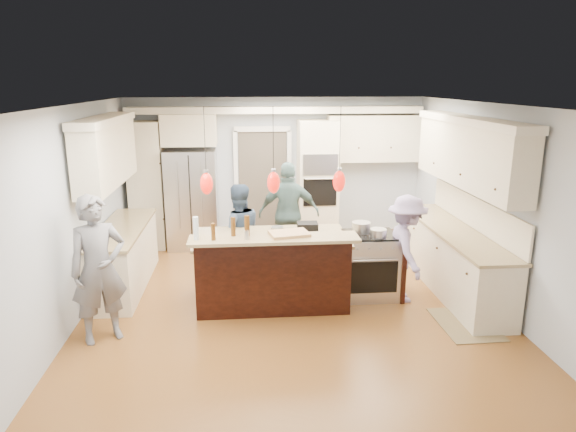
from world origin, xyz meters
name	(u,v)px	position (x,y,z in m)	size (l,w,h in m)	color
ground_plane	(290,302)	(0.00, 0.00, 0.00)	(6.00, 6.00, 0.00)	#976429
room_shell	(290,173)	(0.00, 0.00, 1.82)	(5.54, 6.04, 2.72)	#B2BCC6
refrigerator	(192,199)	(-1.55, 2.64, 0.90)	(0.90, 0.70, 1.80)	#B7B7BC
oven_column	(317,183)	(0.75, 2.67, 1.15)	(0.72, 0.69, 2.30)	beige
back_upper_cabinets	(236,156)	(-0.75, 2.76, 1.67)	(5.30, 0.61, 2.54)	beige
right_counter_run	(457,219)	(2.44, 0.30, 1.06)	(0.64, 3.10, 2.51)	beige
left_cabinets	(118,218)	(-2.44, 0.80, 1.06)	(0.64, 2.30, 2.51)	beige
kitchen_island	(272,268)	(-0.25, 0.07, 0.49)	(2.10, 1.46, 1.12)	black
island_range	(371,265)	(1.16, 0.15, 0.46)	(0.82, 0.71, 0.92)	#B7B7BC
pendant_lights	(274,182)	(-0.25, -0.51, 1.80)	(1.75, 0.15, 1.03)	black
person_bar_end	(99,269)	(-2.30, -0.85, 0.88)	(0.64, 0.42, 1.76)	slate
person_far_left	(238,234)	(-0.71, 0.85, 0.76)	(0.74, 0.58, 1.52)	#334764
person_far_right	(289,214)	(0.13, 1.60, 0.86)	(1.01, 0.42, 1.72)	slate
person_range_side	(406,249)	(1.60, -0.03, 0.75)	(0.97, 0.56, 1.50)	#A190C3
floor_rug	(466,324)	(2.15, -0.88, 0.01)	(0.67, 0.98, 0.01)	olive
water_bottle	(196,228)	(-1.20, -0.56, 1.26)	(0.07, 0.07, 0.29)	silver
beer_bottle_a	(233,227)	(-0.75, -0.44, 1.24)	(0.06, 0.06, 0.24)	#4D2D0D
beer_bottle_b	(213,232)	(-0.99, -0.60, 1.23)	(0.05, 0.05, 0.21)	#4D2D0D
beer_bottle_c	(247,226)	(-0.58, -0.46, 1.25)	(0.07, 0.07, 0.26)	#4D2D0D
drink_can	(247,235)	(-0.59, -0.61, 1.18)	(0.06, 0.06, 0.11)	#B7B7BC
cutting_board	(289,234)	(-0.06, -0.47, 1.14)	(0.47, 0.34, 0.04)	tan
pot_large	(361,227)	(1.02, 0.22, 1.00)	(0.26, 0.26, 0.15)	#B7B7BC
pot_small	(378,233)	(1.21, 0.00, 0.98)	(0.23, 0.23, 0.11)	#B7B7BC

